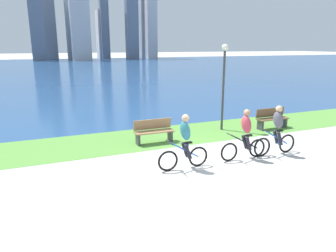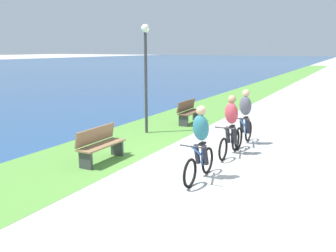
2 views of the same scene
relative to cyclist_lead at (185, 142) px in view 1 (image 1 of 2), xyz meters
The scene contains 10 objects.
ground_plane 1.41m from the cyclist_lead, 18.34° to the left, with size 300.00×300.00×0.00m, color #B2AFA8.
grass_strip_bayside 3.72m from the cyclist_lead, 72.65° to the left, with size 120.00×2.99×0.01m, color #59933D.
bay_water_surface 44.70m from the cyclist_lead, 88.61° to the left, with size 300.00×79.45×0.00m, color navy.
cyclist_lead is the anchor object (origin of this frame).
cyclist_trailing 2.16m from the cyclist_lead, ahead, with size 1.70×0.52×1.66m.
cyclist_distant_rear 3.41m from the cyclist_lead, ahead, with size 1.70×0.52×1.69m.
bench_near_path 6.30m from the cyclist_lead, 26.55° to the left, with size 1.50×0.47×0.90m.
bench_far_along_path 2.82m from the cyclist_lead, 89.40° to the left, with size 1.50×0.47×0.90m.
lamppost_tall 5.13m from the cyclist_lead, 45.10° to the left, with size 0.28×0.28×3.67m.
city_skyline_far_shore 76.44m from the cyclist_lead, 84.19° to the left, with size 52.38×11.67×23.84m.
Camera 1 is at (-4.91, -8.36, 3.62)m, focal length 33.50 mm.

